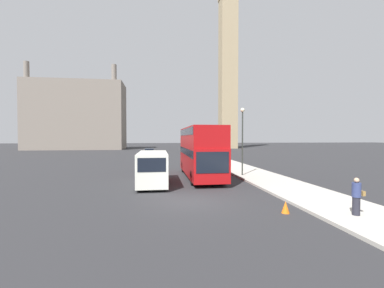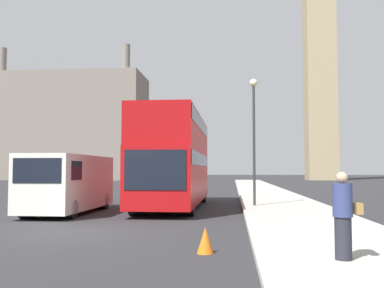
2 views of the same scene
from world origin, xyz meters
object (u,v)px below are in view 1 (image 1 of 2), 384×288
(pedestrian, at_px, (357,196))
(parked_sedan, at_px, (149,153))
(street_lamp, at_px, (242,131))
(clock_tower, at_px, (228,43))
(white_van, at_px, (153,167))
(red_double_decker_bus, at_px, (200,150))

(pedestrian, xyz_separation_m, parked_sedan, (-9.91, 37.54, -0.26))
(pedestrian, bearing_deg, street_lamp, 94.80)
(clock_tower, xyz_separation_m, white_van, (-22.62, -61.47, -32.43))
(pedestrian, bearing_deg, clock_tower, 78.84)
(white_van, xyz_separation_m, street_lamp, (7.72, 2.93, 2.73))
(red_double_decker_bus, bearing_deg, pedestrian, -68.46)
(street_lamp, relative_size, parked_sedan, 1.23)
(white_van, xyz_separation_m, pedestrian, (8.72, -8.97, -0.33))
(white_van, height_order, pedestrian, white_van)
(clock_tower, xyz_separation_m, pedestrian, (-13.90, -70.43, -32.75))
(clock_tower, height_order, parked_sedan, clock_tower)
(pedestrian, relative_size, street_lamp, 0.27)
(red_double_decker_bus, height_order, parked_sedan, red_double_decker_bus)
(street_lamp, bearing_deg, pedestrian, -85.20)
(clock_tower, bearing_deg, parked_sedan, -125.90)
(red_double_decker_bus, bearing_deg, clock_tower, 72.31)
(pedestrian, bearing_deg, white_van, 134.22)
(street_lamp, bearing_deg, white_van, -159.21)
(red_double_decker_bus, distance_m, parked_sedan, 26.12)
(clock_tower, height_order, red_double_decker_bus, clock_tower)
(red_double_decker_bus, xyz_separation_m, pedestrian, (4.74, -12.00, -1.46))
(white_van, relative_size, pedestrian, 3.69)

